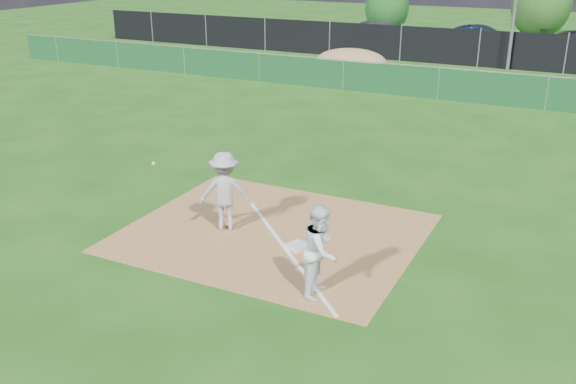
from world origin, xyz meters
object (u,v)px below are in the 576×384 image
(tree_left, at_px, (387,8))
(tree_mid, at_px, (541,4))
(first_base, at_px, (297,246))
(play_at_first, at_px, (225,191))
(car_left, at_px, (382,34))
(car_mid, at_px, (481,40))
(runner, at_px, (321,250))

(tree_left, relative_size, tree_mid, 0.79)
(tree_left, bearing_deg, first_base, -74.81)
(play_at_first, relative_size, car_left, 0.48)
(play_at_first, xyz_separation_m, car_mid, (0.40, 26.15, -0.10))
(first_base, height_order, runner, runner)
(car_left, height_order, tree_left, tree_left)
(tree_mid, bearing_deg, car_left, -136.77)
(first_base, distance_m, car_mid, 26.38)
(play_at_first, height_order, tree_left, tree_left)
(runner, relative_size, tree_mid, 0.39)
(runner, height_order, car_mid, runner)
(first_base, xyz_separation_m, car_left, (-7.09, 26.34, 0.76))
(runner, distance_m, tree_left, 34.52)
(car_left, bearing_deg, tree_left, 35.97)
(play_at_first, bearing_deg, first_base, -5.65)
(tree_left, bearing_deg, car_left, -74.21)
(runner, xyz_separation_m, car_mid, (-2.50, 27.73, -0.06))
(car_mid, bearing_deg, first_base, 179.78)
(runner, xyz_separation_m, car_left, (-8.21, 27.74, -0.02))
(tree_mid, bearing_deg, car_mid, -106.08)
(play_at_first, height_order, car_mid, play_at_first)
(car_left, distance_m, tree_mid, 10.84)
(car_mid, bearing_deg, runner, -178.08)
(car_mid, bearing_deg, car_left, 86.68)
(runner, distance_m, tree_mid, 35.13)
(first_base, relative_size, car_left, 0.08)
(car_left, xyz_separation_m, tree_mid, (7.83, 7.36, 1.40))
(car_mid, bearing_deg, tree_left, 50.10)
(play_at_first, distance_m, tree_left, 32.28)
(car_mid, relative_size, tree_left, 1.37)
(car_mid, relative_size, tree_mid, 1.08)
(car_mid, height_order, tree_mid, tree_mid)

